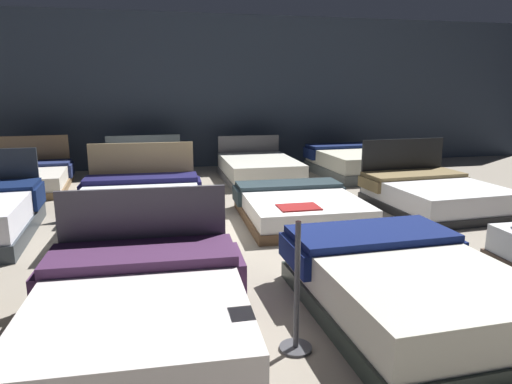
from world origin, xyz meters
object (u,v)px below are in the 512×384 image
at_px(price_sign, 297,296).
at_px(bed_8, 25,179).
at_px(bed_6, 300,207).
at_px(bed_11, 357,163).
at_px(bed_1, 140,313).
at_px(bed_10, 259,169).
at_px(bed_2, 405,286).
at_px(bed_5, 140,209).
at_px(bed_9, 146,173).
at_px(bed_7, 433,194).

bearing_deg(price_sign, bed_8, 117.96).
relative_size(bed_6, bed_11, 0.92).
bearing_deg(bed_8, bed_1, -72.87).
bearing_deg(bed_8, bed_10, -3.38).
distance_m(bed_1, bed_2, 2.15).
xyz_separation_m(bed_6, bed_8, (-4.38, 3.03, 0.02)).
relative_size(bed_5, bed_10, 0.92).
bearing_deg(bed_5, bed_6, 1.58).
bearing_deg(bed_2, bed_5, 125.66).
xyz_separation_m(bed_8, price_sign, (3.32, -6.25, 0.22)).
bearing_deg(bed_9, bed_1, -91.67).
height_order(bed_10, price_sign, price_sign).
bearing_deg(bed_8, bed_9, -3.99).
height_order(bed_7, bed_10, bed_7).
bearing_deg(bed_7, bed_2, -129.80).
height_order(bed_8, price_sign, price_sign).
xyz_separation_m(bed_10, price_sign, (-1.15, -6.25, 0.20)).
distance_m(bed_1, price_sign, 1.16).
relative_size(bed_7, bed_11, 0.93).
distance_m(bed_5, bed_11, 5.40).
relative_size(bed_7, bed_9, 0.96).
height_order(bed_5, bed_11, bed_5).
relative_size(bed_5, bed_7, 0.96).
xyz_separation_m(bed_6, bed_10, (0.09, 3.03, 0.03)).
height_order(bed_5, bed_6, bed_5).
bearing_deg(bed_1, bed_11, 55.31).
relative_size(bed_2, bed_5, 1.08).
bearing_deg(bed_11, price_sign, -120.67).
distance_m(bed_2, bed_8, 7.36).
bearing_deg(bed_10, bed_2, -90.90).
bearing_deg(bed_8, bed_11, -3.52).
relative_size(bed_5, price_sign, 1.84).
relative_size(bed_1, bed_11, 0.91).
relative_size(bed_2, bed_9, 1.00).
xyz_separation_m(bed_5, bed_6, (2.23, -0.01, -0.10)).
relative_size(bed_7, price_sign, 1.90).
height_order(bed_2, bed_8, bed_8).
xyz_separation_m(bed_2, bed_9, (-2.18, 5.90, -0.03)).
distance_m(bed_9, bed_11, 4.45).
height_order(bed_2, bed_10, bed_10).
bearing_deg(bed_11, bed_5, -148.85).
distance_m(bed_5, bed_10, 3.80).
bearing_deg(bed_8, bed_2, -56.97).
bearing_deg(bed_2, bed_1, 178.63).
distance_m(bed_9, price_sign, 6.33).
bearing_deg(bed_5, bed_2, -50.78).
bearing_deg(bed_11, bed_6, -129.46).
xyz_separation_m(bed_2, price_sign, (-1.05, -0.32, 0.17)).
height_order(bed_11, price_sign, price_sign).
xyz_separation_m(bed_5, bed_8, (-2.15, 3.02, -0.08)).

